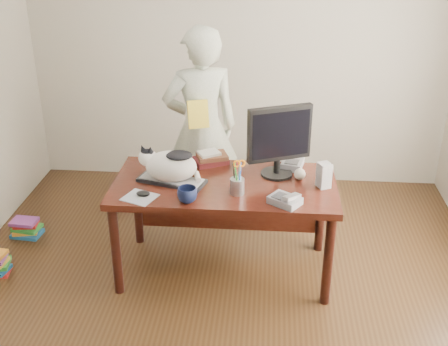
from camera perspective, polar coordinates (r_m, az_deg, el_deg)
The scene contains 17 objects.
room at distance 3.23m, azimuth -0.82°, elevation 3.79°, with size 4.50×4.50×4.50m.
desk at distance 4.16m, azimuth 0.15°, elevation -2.31°, with size 1.60×0.80×0.75m.
keyboard at distance 4.04m, azimuth -5.32°, elevation -0.75°, with size 0.52×0.31×0.03m.
cat at distance 3.99m, azimuth -5.60°, elevation 0.86°, with size 0.48×0.32×0.27m.
monitor at distance 4.02m, azimuth 5.63°, elevation 3.59°, with size 0.46×0.30×0.54m.
pen_cup at distance 3.85m, azimuth 1.36°, elevation -1.15°, with size 0.12×0.12×0.25m.
mousepad at distance 3.86m, azimuth -8.55°, elevation -2.46°, with size 0.26×0.25×0.00m.
mouse at distance 3.87m, azimuth -8.21°, elevation -2.08°, with size 0.11×0.09×0.04m.
coffee_mug at distance 3.75m, azimuth -3.75°, elevation -2.23°, with size 0.13×0.13×0.11m, color black.
phone at distance 3.75m, azimuth 6.27°, elevation -2.73°, with size 0.25×0.23×0.09m.
speaker at distance 3.99m, azimuth 10.13°, elevation -0.22°, with size 0.11×0.12×0.18m.
baseball at distance 4.09m, azimuth 7.71°, elevation -0.10°, with size 0.08×0.08×0.08m.
book_stack at distance 4.32m, azimuth -1.34°, elevation 1.53°, with size 0.30×0.27×0.09m.
calculator at distance 4.28m, azimuth 6.97°, elevation 0.95°, with size 0.19×0.23×0.06m.
person at distance 4.70m, azimuth -2.35°, elevation 4.52°, with size 0.63×0.41×1.72m, color silver.
held_book at distance 4.48m, azimuth -2.65°, elevation 5.99°, with size 0.19×0.14×0.23m.
book_pile_b at distance 5.07m, azimuth -19.45°, elevation -5.28°, with size 0.26×0.20×0.15m.
Camera 1 is at (0.30, -2.99, 2.55)m, focal length 45.00 mm.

